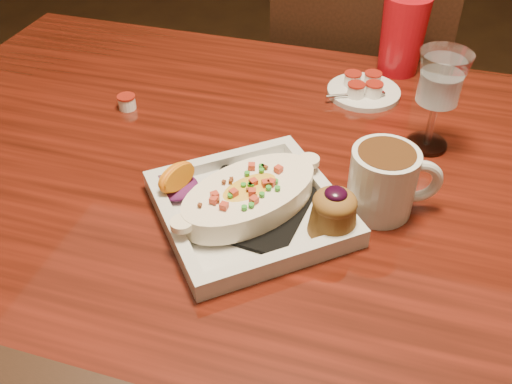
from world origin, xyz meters
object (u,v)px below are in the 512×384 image
(chair_far, at_px, (355,109))
(plate, at_px, (257,202))
(coffee_mug, at_px, (385,179))
(red_tumbler, at_px, (403,35))
(table, at_px, (303,224))
(goblet, at_px, (440,84))
(saucer, at_px, (363,89))

(chair_far, height_order, plate, chair_far)
(coffee_mug, bearing_deg, chair_far, 82.29)
(plate, relative_size, red_tumbler, 2.24)
(table, xyz_separation_m, chair_far, (-0.00, 0.63, -0.15))
(coffee_mug, bearing_deg, red_tumbler, 75.21)
(table, distance_m, coffee_mug, 0.20)
(goblet, bearing_deg, coffee_mug, -106.36)
(coffee_mug, bearing_deg, table, 144.95)
(chair_far, relative_size, goblet, 5.51)
(goblet, distance_m, saucer, 0.22)
(table, xyz_separation_m, red_tumbler, (0.10, 0.40, 0.17))
(plate, bearing_deg, red_tumbler, 34.06)
(plate, bearing_deg, coffee_mug, -17.09)
(chair_far, distance_m, red_tumbler, 0.41)
(table, distance_m, chair_far, 0.65)
(plate, xyz_separation_m, goblet, (0.22, 0.25, 0.09))
(table, xyz_separation_m, goblet, (0.17, 0.14, 0.21))
(red_tumbler, bearing_deg, table, -103.48)
(plate, relative_size, goblet, 2.05)
(plate, distance_m, goblet, 0.35)
(chair_far, height_order, saucer, chair_far)
(saucer, bearing_deg, coffee_mug, -76.79)
(chair_far, height_order, goblet, chair_far)
(table, bearing_deg, coffee_mug, -17.19)
(plate, xyz_separation_m, red_tumbler, (0.14, 0.51, 0.05))
(table, xyz_separation_m, plate, (-0.05, -0.11, 0.13))
(goblet, bearing_deg, saucer, 133.07)
(goblet, xyz_separation_m, red_tumbler, (-0.08, 0.26, -0.04))
(saucer, height_order, red_tumbler, red_tumbler)
(red_tumbler, bearing_deg, saucer, -113.53)
(plate, xyz_separation_m, coffee_mug, (0.17, 0.07, 0.03))
(table, bearing_deg, red_tumbler, 76.52)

